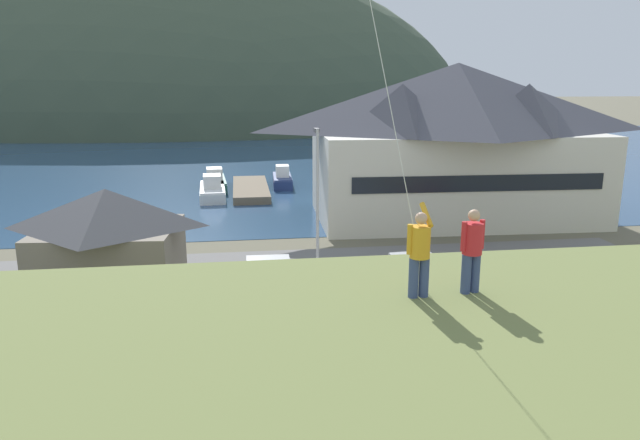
% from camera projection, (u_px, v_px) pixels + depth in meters
% --- Properties ---
extents(ground_plane, '(600.00, 600.00, 0.00)m').
position_uv_depth(ground_plane, '(343.00, 363.00, 22.27)').
color(ground_plane, '#66604C').
extents(parking_lot_pad, '(40.00, 20.00, 0.10)m').
position_uv_depth(parking_lot_pad, '(324.00, 312.00, 27.07)').
color(parking_lot_pad, slate).
rests_on(parking_lot_pad, ground).
extents(bay_water, '(360.00, 84.00, 0.03)m').
position_uv_depth(bay_water, '(265.00, 157.00, 80.04)').
color(bay_water, navy).
rests_on(bay_water, ground).
extents(far_hill_west_ridge, '(135.47, 69.82, 72.55)m').
position_uv_depth(far_hill_west_ridge, '(168.00, 126.00, 131.26)').
color(far_hill_west_ridge, '#42513D').
rests_on(far_hill_west_ridge, ground).
extents(far_hill_east_peak, '(86.88, 49.59, 69.82)m').
position_uv_depth(far_hill_east_peak, '(168.00, 128.00, 125.52)').
color(far_hill_east_peak, '#3D4C38').
rests_on(far_hill_east_peak, ground).
extents(harbor_lodge, '(21.95, 12.78, 11.53)m').
position_uv_depth(harbor_lodge, '(456.00, 137.00, 43.96)').
color(harbor_lodge, beige).
rests_on(harbor_lodge, ground).
extents(storage_shed_near_lot, '(7.06, 6.16, 5.58)m').
position_uv_depth(storage_shed_near_lot, '(109.00, 246.00, 27.36)').
color(storage_shed_near_lot, '#756B5B').
rests_on(storage_shed_near_lot, ground).
extents(wharf_dock, '(3.20, 11.29, 0.70)m').
position_uv_depth(wharf_dock, '(251.00, 189.00, 55.14)').
color(wharf_dock, '#70604C').
rests_on(wharf_dock, ground).
extents(moored_boat_wharfside, '(2.50, 6.60, 2.16)m').
position_uv_depth(moored_boat_wharfside, '(215.00, 182.00, 56.69)').
color(moored_boat_wharfside, '#23564C').
rests_on(moored_boat_wharfside, ground).
extents(moored_boat_outer_mooring, '(2.00, 5.64, 2.16)m').
position_uv_depth(moored_boat_outer_mooring, '(282.00, 179.00, 58.31)').
color(moored_boat_outer_mooring, navy).
rests_on(moored_boat_outer_mooring, ground).
extents(moored_boat_inner_slip, '(2.47, 6.88, 2.16)m').
position_uv_depth(moored_boat_inner_slip, '(212.00, 190.00, 52.69)').
color(moored_boat_inner_slip, silver).
rests_on(moored_boat_inner_slip, ground).
extents(parked_car_back_row_left, '(4.22, 2.10, 1.82)m').
position_uv_depth(parked_car_back_row_left, '(552.00, 270.00, 29.65)').
color(parked_car_back_row_left, red).
rests_on(parked_car_back_row_left, parking_lot_pad).
extents(parked_car_front_row_red, '(4.26, 2.17, 1.82)m').
position_uv_depth(parked_car_front_row_red, '(447.00, 322.00, 23.43)').
color(parked_car_front_row_red, silver).
rests_on(parked_car_front_row_red, parking_lot_pad).
extents(parked_car_mid_row_center, '(4.26, 2.16, 1.82)m').
position_uv_depth(parked_car_mid_row_center, '(192.00, 342.00, 21.60)').
color(parked_car_mid_row_center, black).
rests_on(parked_car_mid_row_center, parking_lot_pad).
extents(parked_car_front_row_silver, '(4.33, 2.33, 1.82)m').
position_uv_depth(parked_car_front_row_silver, '(16.00, 351.00, 20.89)').
color(parked_car_front_row_silver, navy).
rests_on(parked_car_front_row_silver, parking_lot_pad).
extents(parked_car_mid_row_near, '(4.36, 2.37, 1.82)m').
position_uv_depth(parked_car_mid_row_near, '(572.00, 315.00, 24.05)').
color(parked_car_mid_row_near, '#B28923').
rests_on(parked_car_mid_row_near, parking_lot_pad).
extents(parked_car_front_row_end, '(4.35, 2.35, 1.82)m').
position_uv_depth(parked_car_front_row_end, '(415.00, 272.00, 29.41)').
color(parked_car_front_row_end, silver).
rests_on(parked_car_front_row_end, parking_lot_pad).
extents(parked_car_corner_spot, '(4.24, 2.13, 1.82)m').
position_uv_depth(parked_car_corner_spot, '(271.00, 276.00, 28.80)').
color(parked_car_corner_spot, silver).
rests_on(parked_car_corner_spot, parking_lot_pad).
extents(parking_light_pole, '(0.24, 0.78, 7.80)m').
position_uv_depth(parking_light_pole, '(317.00, 192.00, 31.43)').
color(parking_light_pole, '#ADADB2').
rests_on(parking_light_pole, parking_lot_pad).
extents(person_kite_flyer, '(0.52, 0.67, 1.86)m').
position_uv_depth(person_kite_flyer, '(420.00, 251.00, 11.68)').
color(person_kite_flyer, '#384770').
rests_on(person_kite_flyer, grassy_hill_foreground).
extents(person_companion, '(0.53, 0.40, 1.74)m').
position_uv_depth(person_companion, '(472.00, 248.00, 11.93)').
color(person_companion, '#384770').
rests_on(person_companion, grassy_hill_foreground).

